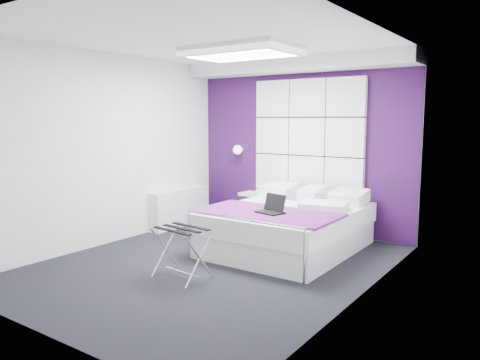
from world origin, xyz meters
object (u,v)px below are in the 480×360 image
object	(u,v)px
radiator	(180,208)
bed	(288,226)
wall_lamp	(239,150)
luggage_rack	(182,253)
nightstand	(254,194)
laptop	(272,208)

from	to	relation	value
radiator	bed	world-z (taller)	bed
wall_lamp	bed	distance (m)	1.97
luggage_rack	bed	bearing A→B (deg)	82.09
luggage_rack	radiator	bearing A→B (deg)	138.56
radiator	luggage_rack	size ratio (longest dim) A/B	2.14
nightstand	wall_lamp	bearing A→B (deg)	173.10
luggage_rack	laptop	world-z (taller)	laptop
radiator	nightstand	world-z (taller)	radiator
bed	radiator	bearing A→B (deg)	174.35
wall_lamp	luggage_rack	size ratio (longest dim) A/B	0.27
radiator	nightstand	bearing A→B (deg)	36.56
wall_lamp	luggage_rack	distance (m)	2.96
bed	laptop	size ratio (longest dim) A/B	6.61
bed	laptop	world-z (taller)	laptop
bed	laptop	bearing A→B (deg)	-82.18
laptop	wall_lamp	bearing A→B (deg)	149.35
wall_lamp	radiator	world-z (taller)	wall_lamp
laptop	radiator	bearing A→B (deg)	174.97
nightstand	luggage_rack	xyz separation A→B (m)	(0.73, -2.56, -0.24)
bed	luggage_rack	bearing A→B (deg)	-103.72
bed	luggage_rack	distance (m)	1.68
nightstand	laptop	xyz separation A→B (m)	(1.20, -1.46, 0.13)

